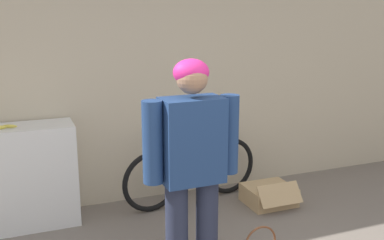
# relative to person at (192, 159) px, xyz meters

# --- Properties ---
(wall_back) EXTENTS (8.00, 0.07, 2.60)m
(wall_back) POSITION_rel_person_xyz_m (0.02, 1.71, 0.33)
(wall_back) COLOR beige
(wall_back) RESTS_ON ground_plane
(side_shelf) EXTENTS (1.05, 0.43, 0.97)m
(side_shelf) POSITION_rel_person_xyz_m (-1.16, 1.45, -0.48)
(side_shelf) COLOR white
(side_shelf) RESTS_ON ground_plane
(person) EXTENTS (0.71, 0.27, 1.67)m
(person) POSITION_rel_person_xyz_m (0.00, 0.00, 0.00)
(person) COLOR #23283D
(person) RESTS_ON ground_plane
(bicycle) EXTENTS (1.58, 0.46, 0.70)m
(bicycle) POSITION_rel_person_xyz_m (0.55, 1.38, -0.63)
(bicycle) COLOR black
(bicycle) RESTS_ON ground_plane
(cardboard_box) EXTENTS (0.49, 0.51, 0.28)m
(cardboard_box) POSITION_rel_person_xyz_m (1.29, 1.03, -0.87)
(cardboard_box) COLOR tan
(cardboard_box) RESTS_ON ground_plane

